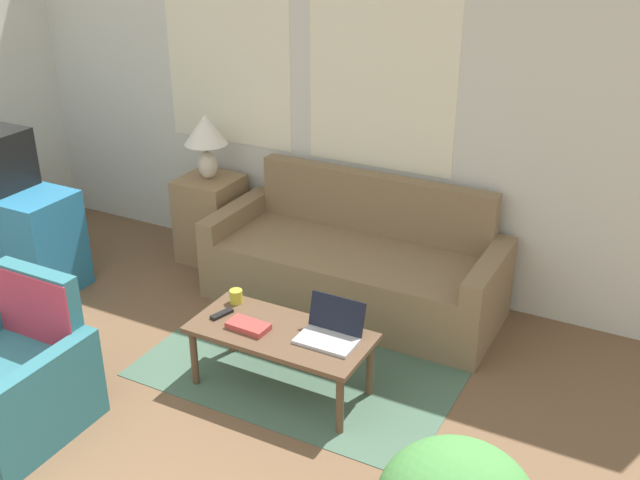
# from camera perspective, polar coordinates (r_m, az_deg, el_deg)

# --- Properties ---
(wall_back) EXTENTS (6.08, 0.06, 2.60)m
(wall_back) POSITION_cam_1_polar(r_m,az_deg,el_deg) (5.58, -0.68, 10.53)
(wall_back) COLOR silver
(wall_back) RESTS_ON ground_plane
(rug) EXTENTS (1.93, 1.82, 0.01)m
(rug) POSITION_cam_1_polar(r_m,az_deg,el_deg) (4.97, 0.30, -7.89)
(rug) COLOR #476651
(rug) RESTS_ON ground_plane
(couch) EXTENTS (2.07, 0.83, 0.89)m
(couch) POSITION_cam_1_polar(r_m,az_deg,el_deg) (5.33, 2.81, -2.10)
(couch) COLOR #846B4C
(couch) RESTS_ON ground_plane
(armchair) EXTENTS (0.74, 0.74, 0.84)m
(armchair) POSITION_cam_1_polar(r_m,az_deg,el_deg) (4.49, -22.38, -10.09)
(armchair) COLOR #2D6B75
(armchair) RESTS_ON ground_plane
(tv_dresser) EXTENTS (1.20, 0.52, 0.75)m
(tv_dresser) POSITION_cam_1_polar(r_m,az_deg,el_deg) (6.08, -22.86, 0.43)
(tv_dresser) COLOR teal
(tv_dresser) RESTS_ON ground_plane
(side_table) EXTENTS (0.44, 0.44, 0.69)m
(side_table) POSITION_cam_1_polar(r_m,az_deg,el_deg) (6.00, -8.29, 1.61)
(side_table) COLOR #937551
(side_table) RESTS_ON ground_plane
(table_lamp) EXTENTS (0.33, 0.33, 0.50)m
(table_lamp) POSITION_cam_1_polar(r_m,az_deg,el_deg) (5.77, -8.71, 7.89)
(table_lamp) COLOR beige
(table_lamp) RESTS_ON side_table
(coffee_table) EXTENTS (1.07, 0.49, 0.40)m
(coffee_table) POSITION_cam_1_polar(r_m,az_deg,el_deg) (4.38, -3.03, -7.44)
(coffee_table) COLOR brown
(coffee_table) RESTS_ON ground_plane
(laptop) EXTENTS (0.34, 0.26, 0.22)m
(laptop) POSITION_cam_1_polar(r_m,az_deg,el_deg) (4.25, 0.80, -6.93)
(laptop) COLOR #B7B7BC
(laptop) RESTS_ON coffee_table
(cup_navy) EXTENTS (0.08, 0.08, 0.09)m
(cup_navy) POSITION_cam_1_polar(r_m,az_deg,el_deg) (4.64, -6.41, -4.29)
(cup_navy) COLOR gold
(cup_navy) RESTS_ON coffee_table
(book_red) EXTENTS (0.25, 0.14, 0.04)m
(book_red) POSITION_cam_1_polar(r_m,az_deg,el_deg) (4.38, -5.49, -6.54)
(book_red) COLOR #B23D38
(book_red) RESTS_ON coffee_table
(tv_remote) EXTENTS (0.08, 0.16, 0.02)m
(tv_remote) POSITION_cam_1_polar(r_m,az_deg,el_deg) (4.53, -7.49, -5.61)
(tv_remote) COLOR black
(tv_remote) RESTS_ON coffee_table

